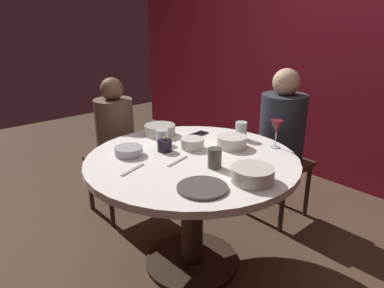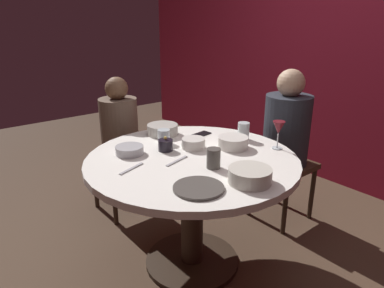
{
  "view_description": "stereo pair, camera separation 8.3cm",
  "coord_description": "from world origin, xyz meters",
  "px_view_note": "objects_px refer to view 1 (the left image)",
  "views": [
    {
      "loc": [
        1.43,
        -1.27,
        1.51
      ],
      "look_at": [
        0.0,
        0.0,
        0.82
      ],
      "focal_mm": 32.88,
      "sensor_mm": 36.0,
      "label": 1
    },
    {
      "loc": [
        1.48,
        -1.2,
        1.51
      ],
      "look_at": [
        0.0,
        0.0,
        0.82
      ],
      "focal_mm": 32.88,
      "sensor_mm": 36.0,
      "label": 2
    }
  ],
  "objects_px": {
    "dinner_plate": "(202,188)",
    "cup_by_right_diner": "(215,158)",
    "dining_table": "(192,183)",
    "bowl_serving_large": "(129,151)",
    "seated_diner_back": "(282,129)",
    "bowl_sauce_side": "(160,130)",
    "cell_phone": "(198,134)",
    "bowl_rice_portion": "(252,174)",
    "bowl_salad_center": "(192,143)",
    "cup_near_candle": "(241,131)",
    "seated_diner_left": "(115,132)",
    "candle_holder": "(165,145)",
    "bowl_small_white": "(232,142)",
    "wine_glass": "(277,128)",
    "cup_by_left_diner": "(162,137)"
  },
  "relations": [
    {
      "from": "dinner_plate",
      "to": "cup_by_right_diner",
      "type": "distance_m",
      "value": 0.27
    },
    {
      "from": "dining_table",
      "to": "bowl_serving_large",
      "type": "height_order",
      "value": "bowl_serving_large"
    },
    {
      "from": "seated_diner_back",
      "to": "bowl_sauce_side",
      "type": "relative_size",
      "value": 5.54
    },
    {
      "from": "dining_table",
      "to": "dinner_plate",
      "type": "height_order",
      "value": "dinner_plate"
    },
    {
      "from": "bowl_serving_large",
      "to": "bowl_sauce_side",
      "type": "relative_size",
      "value": 0.79
    },
    {
      "from": "cell_phone",
      "to": "bowl_rice_portion",
      "type": "relative_size",
      "value": 0.65
    },
    {
      "from": "seated_diner_back",
      "to": "bowl_salad_center",
      "type": "distance_m",
      "value": 0.81
    },
    {
      "from": "seated_diner_back",
      "to": "cup_near_candle",
      "type": "height_order",
      "value": "seated_diner_back"
    },
    {
      "from": "seated_diner_left",
      "to": "bowl_rice_portion",
      "type": "xyz_separation_m",
      "value": [
        1.33,
        0.01,
        0.1
      ]
    },
    {
      "from": "dinner_plate",
      "to": "cup_near_candle",
      "type": "xyz_separation_m",
      "value": [
        -0.37,
        0.7,
        0.05
      ]
    },
    {
      "from": "dinner_plate",
      "to": "bowl_rice_portion",
      "type": "height_order",
      "value": "bowl_rice_portion"
    },
    {
      "from": "candle_holder",
      "to": "cup_near_candle",
      "type": "relative_size",
      "value": 0.78
    },
    {
      "from": "dining_table",
      "to": "dinner_plate",
      "type": "relative_size",
      "value": 5.06
    },
    {
      "from": "candle_holder",
      "to": "cell_phone",
      "type": "relative_size",
      "value": 0.65
    },
    {
      "from": "bowl_rice_portion",
      "to": "dining_table",
      "type": "bearing_deg",
      "value": -179.05
    },
    {
      "from": "seated_diner_left",
      "to": "bowl_salad_center",
      "type": "relative_size",
      "value": 7.49
    },
    {
      "from": "candle_holder",
      "to": "bowl_small_white",
      "type": "bearing_deg",
      "value": 57.53
    },
    {
      "from": "wine_glass",
      "to": "dinner_plate",
      "type": "relative_size",
      "value": 0.72
    },
    {
      "from": "cell_phone",
      "to": "bowl_rice_portion",
      "type": "xyz_separation_m",
      "value": [
        0.72,
        -0.3,
        0.03
      ]
    },
    {
      "from": "cup_by_right_diner",
      "to": "dining_table",
      "type": "bearing_deg",
      "value": 177.21
    },
    {
      "from": "cell_phone",
      "to": "cup_by_left_diner",
      "type": "xyz_separation_m",
      "value": [
        -0.02,
        -0.3,
        0.04
      ]
    },
    {
      "from": "cup_by_right_diner",
      "to": "wine_glass",
      "type": "bearing_deg",
      "value": 86.65
    },
    {
      "from": "seated_diner_back",
      "to": "bowl_sauce_side",
      "type": "xyz_separation_m",
      "value": [
        -0.46,
        -0.79,
        0.05
      ]
    },
    {
      "from": "seated_diner_left",
      "to": "cell_phone",
      "type": "xyz_separation_m",
      "value": [
        0.61,
        0.31,
        0.07
      ]
    },
    {
      "from": "wine_glass",
      "to": "cell_phone",
      "type": "distance_m",
      "value": 0.55
    },
    {
      "from": "dining_table",
      "to": "cup_by_left_diner",
      "type": "bearing_deg",
      "value": 177.86
    },
    {
      "from": "wine_glass",
      "to": "cup_by_right_diner",
      "type": "bearing_deg",
      "value": -93.35
    },
    {
      "from": "dining_table",
      "to": "dinner_plate",
      "type": "xyz_separation_m",
      "value": [
        0.34,
        -0.24,
        0.17
      ]
    },
    {
      "from": "bowl_rice_portion",
      "to": "cup_by_left_diner",
      "type": "distance_m",
      "value": 0.74
    },
    {
      "from": "bowl_sauce_side",
      "to": "cup_by_right_diner",
      "type": "height_order",
      "value": "cup_by_right_diner"
    },
    {
      "from": "candle_holder",
      "to": "cup_near_candle",
      "type": "distance_m",
      "value": 0.54
    },
    {
      "from": "dining_table",
      "to": "cell_phone",
      "type": "xyz_separation_m",
      "value": [
        -0.28,
        0.31,
        0.17
      ]
    },
    {
      "from": "bowl_sauce_side",
      "to": "bowl_small_white",
      "type": "bearing_deg",
      "value": 20.79
    },
    {
      "from": "bowl_small_white",
      "to": "cup_by_left_diner",
      "type": "relative_size",
      "value": 2.07
    },
    {
      "from": "dining_table",
      "to": "bowl_salad_center",
      "type": "height_order",
      "value": "bowl_salad_center"
    },
    {
      "from": "dinner_plate",
      "to": "candle_holder",
      "type": "bearing_deg",
      "value": 161.31
    },
    {
      "from": "dining_table",
      "to": "cup_near_candle",
      "type": "height_order",
      "value": "cup_near_candle"
    },
    {
      "from": "cup_near_candle",
      "to": "bowl_salad_center",
      "type": "bearing_deg",
      "value": -102.84
    },
    {
      "from": "bowl_serving_large",
      "to": "bowl_small_white",
      "type": "xyz_separation_m",
      "value": [
        0.31,
        0.55,
        0.01
      ]
    },
    {
      "from": "bowl_salad_center",
      "to": "cup_by_left_diner",
      "type": "height_order",
      "value": "cup_by_left_diner"
    },
    {
      "from": "dining_table",
      "to": "cup_by_left_diner",
      "type": "height_order",
      "value": "cup_by_left_diner"
    },
    {
      "from": "wine_glass",
      "to": "cup_near_candle",
      "type": "distance_m",
      "value": 0.26
    },
    {
      "from": "dining_table",
      "to": "bowl_sauce_side",
      "type": "bearing_deg",
      "value": 166.82
    },
    {
      "from": "wine_glass",
      "to": "dinner_plate",
      "type": "distance_m",
      "value": 0.75
    },
    {
      "from": "bowl_rice_portion",
      "to": "cup_by_left_diner",
      "type": "relative_size",
      "value": 2.38
    },
    {
      "from": "seated_diner_left",
      "to": "cup_near_candle",
      "type": "distance_m",
      "value": 0.99
    },
    {
      "from": "candle_holder",
      "to": "bowl_small_white",
      "type": "xyz_separation_m",
      "value": [
        0.23,
        0.35,
        0.0
      ]
    },
    {
      "from": "dining_table",
      "to": "bowl_serving_large",
      "type": "relative_size",
      "value": 7.43
    },
    {
      "from": "cell_phone",
      "to": "cup_by_left_diner",
      "type": "distance_m",
      "value": 0.3
    },
    {
      "from": "cell_phone",
      "to": "cup_near_candle",
      "type": "relative_size",
      "value": 1.2
    }
  ]
}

